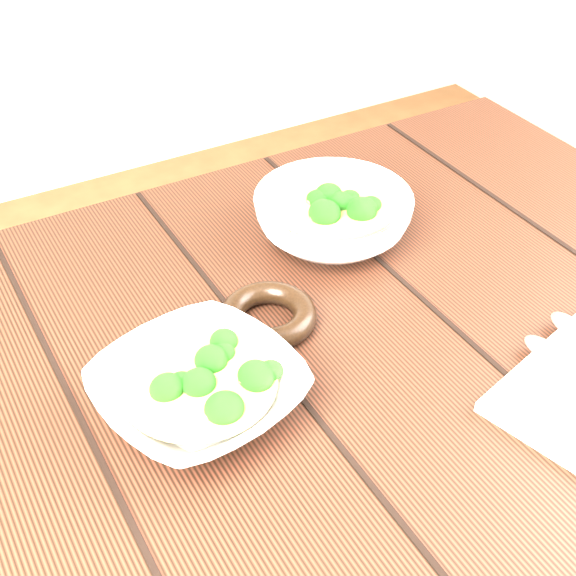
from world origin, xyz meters
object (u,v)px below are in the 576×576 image
(soup_bowl_back, at_px, (333,216))
(soup_bowl_front, at_px, (199,390))
(trivet, at_px, (268,315))
(table, at_px, (294,438))

(soup_bowl_back, bearing_deg, soup_bowl_front, -145.42)
(soup_bowl_back, relative_size, trivet, 2.08)
(table, bearing_deg, soup_bowl_front, -174.29)
(soup_bowl_front, xyz_separation_m, soup_bowl_back, (0.27, 0.19, 0.01))
(table, distance_m, trivet, 0.15)
(soup_bowl_back, bearing_deg, trivet, -144.42)
(soup_bowl_back, xyz_separation_m, trivet, (-0.15, -0.11, -0.02))
(table, height_order, soup_bowl_front, soup_bowl_front)
(soup_bowl_back, distance_m, trivet, 0.19)
(table, bearing_deg, trivet, 85.69)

